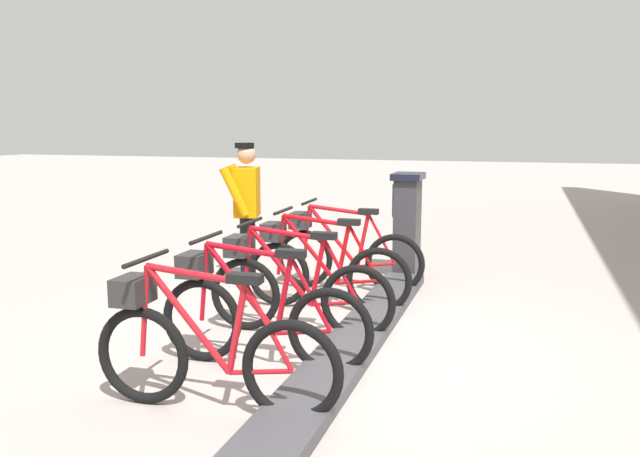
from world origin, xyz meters
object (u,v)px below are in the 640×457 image
bike_docked_4 (204,348)px  bike_docked_1 (320,268)px  bike_docked_2 (292,287)px  payment_kiosk (407,223)px  bike_docked_0 (342,253)px  worker_near_rack (246,208)px  bike_docked_3 (255,313)px

bike_docked_4 → bike_docked_1: bearing=-90.0°
bike_docked_2 → payment_kiosk: bearing=-102.3°
bike_docked_0 → payment_kiosk: bearing=-121.5°
bike_docked_4 → bike_docked_2: bearing=-90.0°
bike_docked_2 → worker_near_rack: (1.12, -1.56, 0.48)m
bike_docked_0 → bike_docked_1: 0.84m
bike_docked_0 → worker_near_rack: 1.22m
payment_kiosk → bike_docked_0: 1.12m
bike_docked_3 → worker_near_rack: bearing=-65.1°
bike_docked_2 → bike_docked_1: bearing=-90.0°
bike_docked_0 → bike_docked_2: size_ratio=1.00×
bike_docked_3 → bike_docked_4: (0.00, 0.84, 0.00)m
bike_docked_0 → bike_docked_2: bearing=90.0°
bike_docked_1 → worker_near_rack: size_ratio=1.04×
bike_docked_1 → bike_docked_4: 2.53m
bike_docked_1 → worker_near_rack: 1.41m
bike_docked_3 → worker_near_rack: 2.69m
bike_docked_4 → worker_near_rack: worker_near_rack is taller
payment_kiosk → bike_docked_2: payment_kiosk is taller
bike_docked_3 → worker_near_rack: size_ratio=1.04×
payment_kiosk → bike_docked_2: bearing=77.7°
payment_kiosk → bike_docked_1: bearing=72.1°
bike_docked_3 → bike_docked_4: bearing=90.0°
bike_docked_0 → bike_docked_4: same height
payment_kiosk → bike_docked_0: payment_kiosk is taller
payment_kiosk → bike_docked_4: size_ratio=0.74×
payment_kiosk → worker_near_rack: bearing=32.2°
bike_docked_1 → worker_near_rack: (1.12, -0.71, 0.48)m
worker_near_rack → bike_docked_1: bearing=147.4°
bike_docked_2 → bike_docked_4: same height
payment_kiosk → worker_near_rack: size_ratio=0.77×
bike_docked_3 → payment_kiosk: bearing=-99.4°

